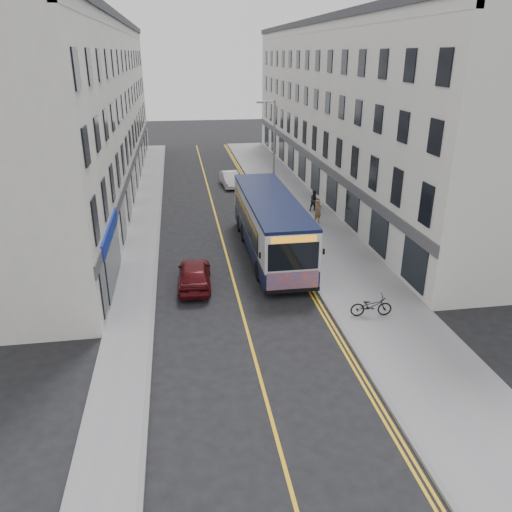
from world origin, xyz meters
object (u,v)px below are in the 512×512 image
object	(u,v)px
city_bus	(270,223)
car_white	(230,179)
pedestrian_far	(315,201)
pedestrian_near	(318,211)
streetlamp	(273,153)
car_maroon	(194,274)
bicycle	(371,306)

from	to	relation	value
city_bus	car_white	bearing A→B (deg)	91.89
pedestrian_far	pedestrian_near	bearing A→B (deg)	-106.37
streetlamp	pedestrian_near	distance (m)	5.29
city_bus	pedestrian_far	distance (m)	8.95
city_bus	car_maroon	bearing A→B (deg)	-140.32
pedestrian_far	streetlamp	bearing A→B (deg)	167.70
streetlamp	car_maroon	bearing A→B (deg)	-117.90
pedestrian_far	car_maroon	size ratio (longest dim) A/B	0.39
pedestrian_far	car_maroon	world-z (taller)	pedestrian_far
pedestrian_near	car_maroon	distance (m)	12.26
pedestrian_near	car_white	xyz separation A→B (m)	(-4.76, 11.47, -0.30)
car_maroon	bicycle	bearing A→B (deg)	152.32
pedestrian_near	car_white	world-z (taller)	pedestrian_near
bicycle	car_maroon	world-z (taller)	car_maroon
pedestrian_near	pedestrian_far	bearing A→B (deg)	56.47
streetlamp	city_bus	world-z (taller)	streetlamp
streetlamp	pedestrian_far	xyz separation A→B (m)	(3.09, -0.35, -3.48)
city_bus	bicycle	distance (m)	8.88
pedestrian_near	car_maroon	bearing A→B (deg)	-158.62
streetlamp	bicycle	size ratio (longest dim) A/B	4.33
streetlamp	pedestrian_far	distance (m)	4.67
city_bus	pedestrian_far	xyz separation A→B (m)	(4.72, 7.54, -0.98)
streetlamp	bicycle	xyz separation A→B (m)	(1.39, -16.13, -3.78)
city_bus	pedestrian_near	world-z (taller)	city_bus
car_white	car_maroon	size ratio (longest dim) A/B	0.96
streetlamp	city_bus	xyz separation A→B (m)	(-1.63, -7.88, -2.50)
streetlamp	car_white	distance (m)	9.45
bicycle	car_white	bearing A→B (deg)	13.26
bicycle	pedestrian_far	bearing A→B (deg)	-1.15
car_white	pedestrian_far	bearing A→B (deg)	-62.78
pedestrian_far	car_maroon	bearing A→B (deg)	-135.21
streetlamp	pedestrian_near	bearing A→B (deg)	-49.87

